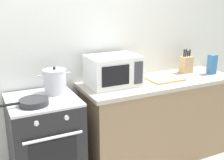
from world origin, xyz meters
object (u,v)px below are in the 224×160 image
at_px(knife_block, 186,64).
at_px(pasta_box, 212,64).
at_px(cutting_board, 165,79).
at_px(stove, 46,146).
at_px(stock_pot, 55,81).
at_px(microwave, 113,71).
at_px(frying_pan, 33,102).

bearing_deg(knife_block, pasta_box, -36.67).
bearing_deg(cutting_board, stove, -179.95).
xyz_separation_m(stock_pot, microwave, (0.58, -0.02, 0.04)).
distance_m(stock_pot, frying_pan, 0.34).
xyz_separation_m(stove, cutting_board, (1.31, 0.00, 0.47)).
relative_size(stock_pot, cutting_board, 0.81).
xyz_separation_m(cutting_board, knife_block, (0.39, 0.14, 0.09)).
relative_size(stove, cutting_board, 2.56).
height_order(frying_pan, pasta_box, pasta_box).
xyz_separation_m(frying_pan, pasta_box, (2.03, 0.09, 0.08)).
distance_m(stove, microwave, 0.95).
xyz_separation_m(stove, knife_block, (1.70, 0.14, 0.56)).
bearing_deg(frying_pan, pasta_box, 2.59).
height_order(stove, frying_pan, frying_pan).
relative_size(stock_pot, knife_block, 1.05).
bearing_deg(stock_pot, microwave, -1.55).
height_order(stove, cutting_board, cutting_board).
bearing_deg(pasta_box, stove, 179.14).
distance_m(stove, knife_block, 1.80).
bearing_deg(cutting_board, knife_block, 19.62).
bearing_deg(cutting_board, frying_pan, -175.06).
bearing_deg(frying_pan, cutting_board, 4.94).
bearing_deg(pasta_box, knife_block, 143.33).
relative_size(cutting_board, knife_block, 1.30).
xyz_separation_m(stock_pot, frying_pan, (-0.25, -0.22, -0.09)).
height_order(stock_pot, knife_block, knife_block).
bearing_deg(frying_pan, stock_pot, 41.24).
bearing_deg(microwave, stock_pot, 178.45).
relative_size(microwave, knife_block, 1.80).
xyz_separation_m(stove, microwave, (0.73, 0.08, 0.61)).
height_order(stock_pot, frying_pan, stock_pot).
distance_m(stove, stock_pot, 0.60).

